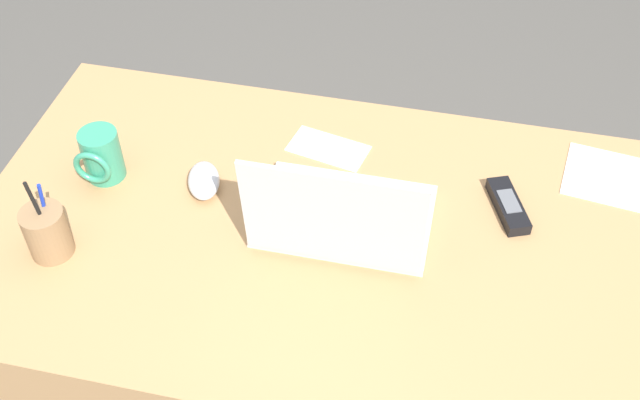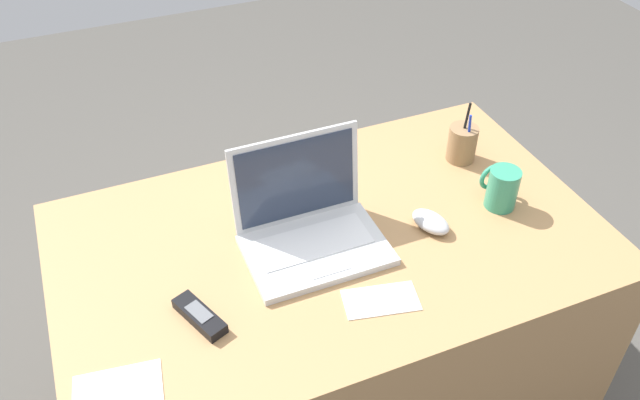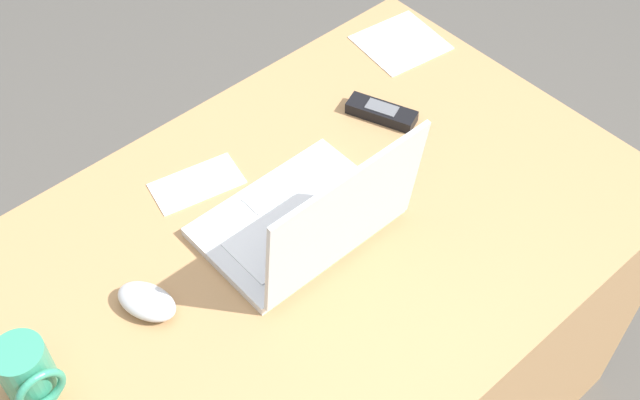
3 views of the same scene
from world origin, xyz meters
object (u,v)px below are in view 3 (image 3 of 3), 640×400
at_px(computer_mouse, 147,301).
at_px(cordless_phone, 381,112).
at_px(laptop, 311,219).
at_px(coffee_mug_white, 28,373).

height_order(computer_mouse, cordless_phone, computer_mouse).
bearing_deg(laptop, computer_mouse, -13.00).
relative_size(coffee_mug_white, cordless_phone, 0.75).
relative_size(computer_mouse, cordless_phone, 0.73).
height_order(computer_mouse, coffee_mug_white, coffee_mug_white).
bearing_deg(computer_mouse, coffee_mug_white, -16.26).
distance_m(coffee_mug_white, cordless_phone, 0.80).
bearing_deg(cordless_phone, laptop, 24.00).
bearing_deg(computer_mouse, laptop, 147.50).
height_order(laptop, computer_mouse, laptop).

